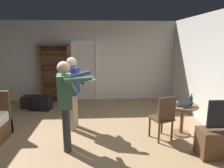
% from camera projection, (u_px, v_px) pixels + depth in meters
% --- Properties ---
extents(ground_plane, '(7.01, 7.01, 0.00)m').
position_uv_depth(ground_plane, '(77.00, 139.00, 4.32)').
color(ground_plane, '#997A56').
extents(wall_back, '(6.62, 0.12, 2.79)m').
position_uv_depth(wall_back, '(85.00, 61.00, 6.99)').
color(wall_back, beige).
rests_on(wall_back, ground_plane).
extents(doorway_frame, '(0.93, 0.08, 2.13)m').
position_uv_depth(doorway_frame, '(85.00, 67.00, 6.95)').
color(doorway_frame, white).
rests_on(doorway_frame, ground_plane).
extents(bookshelf, '(1.00, 0.32, 1.99)m').
position_uv_depth(bookshelf, '(56.00, 72.00, 6.78)').
color(bookshelf, brown).
rests_on(bookshelf, ground_plane).
extents(side_table, '(0.67, 0.67, 0.70)m').
position_uv_depth(side_table, '(182.00, 114.00, 4.46)').
color(side_table, brown).
rests_on(side_table, ground_plane).
extents(laptop, '(0.35, 0.36, 0.17)m').
position_uv_depth(laptop, '(183.00, 103.00, 4.36)').
color(laptop, black).
rests_on(laptop, side_table).
extents(bottle_on_table, '(0.06, 0.06, 0.27)m').
position_uv_depth(bottle_on_table, '(191.00, 101.00, 4.32)').
color(bottle_on_table, '#1C4122').
rests_on(bottle_on_table, side_table).
extents(wooden_chair, '(0.54, 0.54, 0.99)m').
position_uv_depth(wooden_chair, '(164.00, 116.00, 4.17)').
color(wooden_chair, '#4C331E').
rests_on(wooden_chair, ground_plane).
extents(person_blue_shirt, '(0.75, 0.61, 1.75)m').
position_uv_depth(person_blue_shirt, '(66.00, 99.00, 3.75)').
color(person_blue_shirt, '#333338').
rests_on(person_blue_shirt, ground_plane).
extents(person_striped_shirt, '(0.67, 0.61, 1.75)m').
position_uv_depth(person_striped_shirt, '(73.00, 88.00, 4.64)').
color(person_striped_shirt, tan).
rests_on(person_striped_shirt, ground_plane).
extents(suitcase_dark, '(0.54, 0.40, 0.38)m').
position_uv_depth(suitcase_dark, '(31.00, 102.00, 6.34)').
color(suitcase_dark, black).
rests_on(suitcase_dark, ground_plane).
extents(suitcase_small, '(0.67, 0.42, 0.44)m').
position_uv_depth(suitcase_small, '(41.00, 103.00, 6.10)').
color(suitcase_small, black).
rests_on(suitcase_small, ground_plane).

